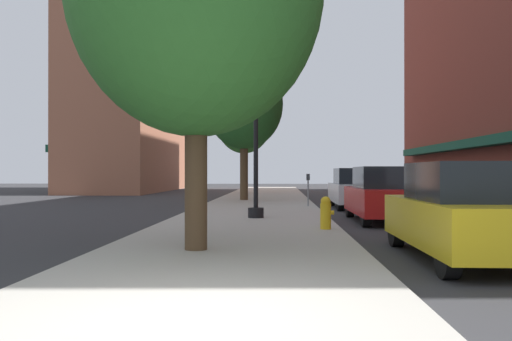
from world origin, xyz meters
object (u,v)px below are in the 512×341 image
Objects in this scene: lamppost at (256,116)px; fire_hydrant at (326,213)px; tree_near at (244,105)px; parking_meter_near at (308,186)px; car_red at (383,195)px; tree_mid at (244,122)px; car_yellow at (465,213)px; car_white at (355,189)px.

fire_hydrant is (1.83, -3.10, -2.68)m from lamppost.
parking_meter_near is at bearing -57.64° from tree_near.
car_red is (3.84, 0.08, -2.39)m from lamppost.
tree_mid reaches higher than fire_hydrant.
tree_mid reaches higher than car_red.
car_yellow is (2.00, -3.73, 0.29)m from fire_hydrant.
car_yellow is 12.83m from car_white.
tree_near is (-2.88, 13.30, 4.35)m from fire_hydrant.
car_yellow is at bearing -81.07° from parking_meter_near.
parking_meter_near is at bearing -167.21° from car_white.
car_yellow is (5.42, -24.89, -3.99)m from tree_mid.
car_yellow and car_white have the same top height.
parking_meter_near is 6.73m from tree_near.
car_red is (4.88, -10.12, -4.06)m from tree_near.
lamppost is 10.39m from tree_near.
parking_meter_near reaches higher than fire_hydrant.
car_yellow is (1.95, -12.41, -0.14)m from parking_meter_near.
tree_near is at bearing 102.20° from fire_hydrant.
tree_near reaches higher than fire_hydrant.
parking_meter_near is 0.30× the size of car_red.
car_yellow is (3.84, -6.83, -2.39)m from lamppost.
lamppost is 1.37× the size of car_red.
car_yellow is (4.88, -17.03, -4.06)m from tree_near.
fire_hydrant is 0.12× the size of tree_mid.
lamppost is 4.50× the size of parking_meter_near.
tree_near is (-2.93, 4.63, 3.92)m from parking_meter_near.
fire_hydrant is 3.77m from car_red.
car_yellow reaches higher than fire_hydrant.
car_white is (1.95, 0.42, -0.14)m from parking_meter_near.
car_yellow is 6.91m from car_red.
parking_meter_near is (1.89, 5.58, -2.25)m from lamppost.
fire_hydrant is at bearing 117.94° from car_yellow.
car_white is (5.42, -12.06, -3.99)m from tree_mid.
parking_meter_near is 12.56m from car_yellow.
fire_hydrant is 14.29m from tree_near.
lamppost is 4.49m from fire_hydrant.
fire_hydrant is 4.24m from car_yellow.
lamppost is 7.47× the size of fire_hydrant.
tree_mid is 19.20m from car_red.
car_yellow is at bearing -61.73° from fire_hydrant.
car_red is at bearing -89.33° from car_white.
lamppost is at bearing 120.59° from fire_hydrant.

